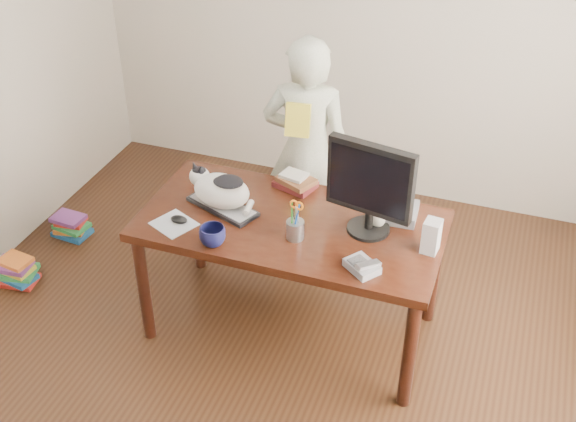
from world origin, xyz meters
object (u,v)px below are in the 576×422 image
Objects in this scene: phone at (363,266)px; baseball at (378,220)px; person at (306,152)px; keyboard at (223,206)px; calculator at (402,212)px; book_pile_b at (71,226)px; book_stack at (296,182)px; cat at (220,189)px; monitor at (370,184)px; speaker at (431,236)px; mouse at (179,219)px; pen_cup at (295,228)px; coffee_mug at (213,236)px; book_pile_a at (16,271)px; desk at (296,236)px.

phone is 2.47× the size of baseball.
keyboard is at bearing 65.14° from person.
book_pile_b is at bearing 173.48° from calculator.
cat is at bearing -114.20° from book_stack.
phone is (0.06, -0.31, -0.27)m from monitor.
book_stack is at bearing 164.50° from speaker.
monitor is 0.39m from speaker.
calculator is (0.63, -0.09, -0.01)m from book_stack.
monitor reaches higher than baseball.
mouse reaches higher than keyboard.
person is (-0.22, 0.86, -0.07)m from pen_cup.
keyboard is 0.86× the size of monitor.
coffee_mug reaches higher than phone.
monitor reaches higher than mouse.
keyboard is 3.31× the size of coffee_mug.
calculator is at bearing 46.91° from mouse.
coffee_mug is 1.62m from book_pile_a.
mouse is 0.41× the size of book_pile_a.
baseball is (0.83, 0.12, 0.03)m from keyboard.
monitor reaches higher than book_pile_a.
book_stack reaches higher than book_pile_a.
speaker reaches higher than book_stack.
person reaches higher than book_pile_a.
keyboard is at bearing -165.34° from monitor.
monitor is 0.83m from coffee_mug.
monitor is 2.89× the size of speaker.
person reaches higher than coffee_mug.
monitor is 1.90× the size of book_pile_a.
baseball is (0.99, 0.32, 0.02)m from mouse.
book_pile_a is at bearing -144.83° from phone.
coffee_mug is at bearing -51.44° from cat.
speaker is at bearing 80.23° from phone.
pen_cup is 0.68m from speaker.
monitor is 2.21× the size of pen_cup.
book_pile_a is at bearing -150.60° from keyboard.
book_pile_b is (-1.63, 0.02, -0.71)m from book_stack.
book_pile_b is (-2.16, 0.24, -0.72)m from baseball.
speaker is 2.60m from book_pile_b.
desk is 0.49m from cat.
speaker reaches higher than desk.
cat reaches higher than baseball.
book_pile_b is (0.03, 0.55, -0.02)m from book_pile_a.
person is (-0.59, 0.61, -0.04)m from baseball.
desk is 0.54m from coffee_mug.
calculator is at bearing 11.64° from book_stack.
person is (-0.07, 0.40, -0.04)m from book_stack.
calculator is (0.54, 0.16, 0.18)m from desk.
person is (0.25, 0.73, -0.12)m from cat.
phone is at bearing 21.47° from mouse.
pen_cup is (0.07, -0.21, 0.21)m from desk.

